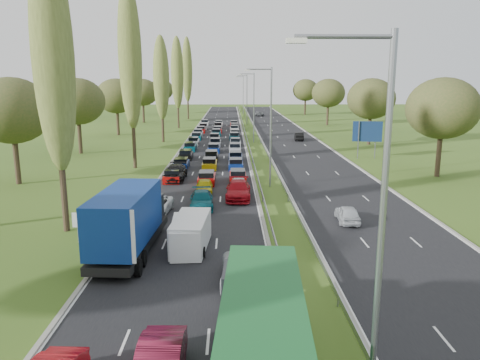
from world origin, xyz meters
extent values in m
plane|color=#35531A|center=(4.50, 80.00, 0.00)|extent=(260.00, 260.00, 0.00)
cube|color=black|center=(-2.25, 82.50, 0.00)|extent=(10.50, 215.00, 0.04)
cube|color=black|center=(11.25, 82.50, 0.00)|extent=(10.50, 215.00, 0.04)
cube|color=gray|center=(3.35, 82.50, 0.55)|extent=(0.06, 215.00, 0.32)
cube|color=gray|center=(5.65, 82.50, 0.55)|extent=(0.06, 215.00, 0.32)
cylinder|color=gray|center=(4.50, 8.00, 6.00)|extent=(0.18, 0.18, 12.00)
cylinder|color=gray|center=(4.50, 43.00, 6.00)|extent=(0.18, 0.18, 12.00)
cylinder|color=gray|center=(4.50, 78.00, 6.00)|extent=(0.18, 0.18, 12.00)
cylinder|color=gray|center=(4.50, 113.00, 6.00)|extent=(0.18, 0.18, 12.00)
cylinder|color=gray|center=(4.50, 148.00, 6.00)|extent=(0.18, 0.18, 12.00)
cylinder|color=#2D2116|center=(-11.50, 29.00, 3.60)|extent=(0.44, 0.44, 7.20)
ellipsoid|color=#58622A|center=(-11.50, 29.00, 12.40)|extent=(2.80, 2.80, 16.00)
cylinder|color=#2D2116|center=(-11.50, 54.00, 3.96)|extent=(0.44, 0.44, 7.92)
ellipsoid|color=#58622A|center=(-11.50, 54.00, 13.64)|extent=(2.80, 2.80, 17.60)
cylinder|color=#2D2116|center=(-11.50, 79.00, 3.24)|extent=(0.44, 0.44, 6.48)
ellipsoid|color=#58622A|center=(-11.50, 79.00, 11.16)|extent=(2.80, 2.80, 14.40)
cylinder|color=#2D2116|center=(-11.50, 104.00, 3.60)|extent=(0.44, 0.44, 7.20)
ellipsoid|color=#58622A|center=(-11.50, 104.00, 12.40)|extent=(2.80, 2.80, 16.00)
cylinder|color=#2D2116|center=(-11.50, 129.00, 3.96)|extent=(0.44, 0.44, 7.92)
ellipsoid|color=#58622A|center=(-11.50, 129.00, 13.64)|extent=(2.80, 2.80, 17.60)
cylinder|color=#2D2116|center=(-22.00, 45.00, 2.42)|extent=(0.56, 0.56, 4.84)
ellipsoid|color=#38471E|center=(-22.00, 45.00, 7.70)|extent=(8.00, 8.00, 6.80)
cylinder|color=#2D2116|center=(-22.00, 66.00, 2.42)|extent=(0.56, 0.56, 4.84)
ellipsoid|color=#38471E|center=(-22.00, 66.00, 7.70)|extent=(8.00, 8.00, 6.80)
cylinder|color=#2D2116|center=(-22.00, 90.00, 2.42)|extent=(0.56, 0.56, 4.84)
ellipsoid|color=#38471E|center=(-22.00, 90.00, 7.70)|extent=(8.00, 8.00, 6.80)
cylinder|color=#2D2116|center=(-22.00, 118.00, 2.42)|extent=(0.56, 0.56, 4.84)
ellipsoid|color=#38471E|center=(-22.00, 118.00, 7.70)|extent=(8.00, 8.00, 6.80)
cylinder|color=#2D2116|center=(-22.00, 150.00, 2.42)|extent=(0.56, 0.56, 4.84)
ellipsoid|color=#38471E|center=(-22.00, 150.00, 7.70)|extent=(8.00, 8.00, 6.80)
cylinder|color=#2D2116|center=(24.00, 48.00, 2.42)|extent=(0.56, 0.56, 4.84)
ellipsoid|color=#38471E|center=(24.00, 48.00, 7.70)|extent=(8.00, 8.00, 6.80)
cylinder|color=#2D2116|center=(24.00, 75.00, 2.42)|extent=(0.56, 0.56, 4.84)
ellipsoid|color=#38471E|center=(24.00, 75.00, 7.70)|extent=(8.00, 8.00, 6.80)
cylinder|color=#2D2116|center=(24.00, 110.00, 2.42)|extent=(0.56, 0.56, 4.84)
ellipsoid|color=#38471E|center=(24.00, 110.00, 7.70)|extent=(8.00, 8.00, 6.80)
cylinder|color=#2D2116|center=(24.00, 145.00, 2.42)|extent=(0.56, 0.56, 4.84)
ellipsoid|color=#38471E|center=(24.00, 145.00, 7.70)|extent=(8.00, 8.00, 6.80)
cube|color=#A50C0A|center=(-5.80, 46.02, 0.44)|extent=(1.75, 4.00, 0.80)
cube|color=navy|center=(-5.67, 53.33, 0.44)|extent=(1.75, 4.00, 0.80)
cube|color=black|center=(-5.75, 60.41, 0.44)|extent=(1.75, 4.00, 0.80)
cube|color=#053F4C|center=(-5.83, 68.35, 0.44)|extent=(1.75, 4.00, 0.80)
cube|color=silver|center=(-5.82, 74.94, 0.44)|extent=(1.75, 4.00, 0.80)
cube|color=#053F4C|center=(-5.84, 82.24, 0.44)|extent=(1.75, 4.00, 0.80)
cube|color=#B2B7BC|center=(-5.91, 88.13, 0.44)|extent=(1.75, 4.00, 0.80)
cube|color=#A50C0A|center=(-5.75, 93.85, 0.44)|extent=(1.75, 4.00, 0.80)
cube|color=#B2B7BC|center=(-5.61, 100.68, 0.44)|extent=(1.75, 4.00, 0.80)
cube|color=silver|center=(-5.83, 110.41, 0.44)|extent=(1.75, 4.00, 0.80)
cube|color=#A50C0A|center=(-2.08, 44.69, 0.44)|extent=(1.75, 4.00, 0.80)
cube|color=#BF990C|center=(-2.15, 53.33, 0.44)|extent=(1.75, 4.00, 0.80)
cube|color=black|center=(-2.18, 59.61, 0.44)|extent=(1.75, 4.00, 0.80)
cube|color=navy|center=(-2.11, 66.75, 0.44)|extent=(1.75, 4.00, 0.80)
cube|color=slate|center=(-2.07, 73.49, 0.44)|extent=(1.75, 4.00, 0.80)
cube|color=slate|center=(-2.43, 80.50, 0.44)|extent=(1.75, 4.00, 0.80)
cube|color=#053F4C|center=(-2.37, 88.45, 0.44)|extent=(1.75, 4.00, 0.80)
cube|color=#A50C0A|center=(-2.25, 93.67, 0.44)|extent=(1.75, 4.00, 0.80)
cube|color=silver|center=(-2.38, 102.53, 0.44)|extent=(1.75, 4.00, 0.80)
cube|color=silver|center=(-2.36, 108.20, 0.44)|extent=(1.75, 4.00, 0.80)
cube|color=#A50C0A|center=(1.22, 45.57, 0.44)|extent=(1.75, 4.00, 0.80)
cube|color=navy|center=(1.08, 52.97, 0.44)|extent=(1.75, 4.00, 0.80)
cube|color=navy|center=(1.11, 58.67, 0.44)|extent=(1.75, 4.00, 0.80)
cube|color=#B2B7BC|center=(1.10, 67.05, 0.44)|extent=(1.75, 4.00, 0.80)
cube|color=#B2B7BC|center=(1.23, 73.75, 0.44)|extent=(1.75, 4.00, 0.80)
cube|color=#053F4C|center=(1.11, 82.24, 0.44)|extent=(1.75, 4.00, 0.80)
cube|color=black|center=(1.34, 86.94, 0.44)|extent=(1.75, 4.00, 0.80)
cube|color=silver|center=(1.23, 95.98, 0.44)|extent=(1.75, 4.00, 0.80)
cube|color=#B2B7BC|center=(1.30, 100.95, 0.44)|extent=(1.75, 4.00, 0.80)
cube|color=#A50C0A|center=(1.23, 107.57, 0.44)|extent=(1.75, 4.00, 0.80)
imported|color=silver|center=(-5.72, 33.06, 0.72)|extent=(2.72, 5.20, 1.40)
imported|color=black|center=(-5.62, 46.62, 0.83)|extent=(2.35, 5.59, 1.61)
imported|color=#054651|center=(-2.04, 35.02, 0.72)|extent=(2.26, 4.94, 1.40)
imported|color=#B2A70B|center=(-2.09, 40.39, 0.69)|extent=(1.73, 3.98, 1.34)
imported|color=black|center=(1.06, 13.55, 0.82)|extent=(1.81, 4.89, 1.60)
imported|color=#A2A7AB|center=(1.10, 19.70, 0.72)|extent=(2.43, 5.06, 1.39)
imported|color=#9D0912|center=(1.16, 38.22, 0.82)|extent=(2.43, 5.59, 1.60)
imported|color=silver|center=(1.33, 40.94, 0.69)|extent=(1.86, 4.04, 1.34)
imported|color=#B4B9BF|center=(9.47, 30.69, 0.68)|extent=(1.79, 3.95, 1.32)
imported|color=black|center=(12.90, 80.89, 0.75)|extent=(1.87, 4.52, 1.45)
imported|color=gray|center=(9.28, 140.06, 0.69)|extent=(2.58, 4.96, 1.34)
cube|color=black|center=(-5.89, 24.59, 0.72)|extent=(2.68, 10.05, 0.50)
cube|color=navy|center=(-5.89, 23.36, 2.74)|extent=(2.79, 7.59, 3.04)
cube|color=silver|center=(-5.89, 19.59, 2.74)|extent=(2.72, 0.06, 2.94)
cube|color=black|center=(-5.89, 28.38, 1.57)|extent=(2.72, 2.46, 2.20)
cylinder|color=black|center=(-5.89, 28.41, 0.52)|extent=(2.34, 1.00, 1.00)
cylinder|color=black|center=(-5.89, 20.76, 0.52)|extent=(2.34, 1.00, 1.00)
cube|color=black|center=(1.40, 15.36, 1.57)|extent=(2.53, 2.28, 2.20)
cylinder|color=black|center=(1.40, 15.29, 0.52)|extent=(2.18, 1.00, 1.00)
cube|color=white|center=(-2.12, 25.11, 1.09)|extent=(2.03, 5.08, 2.03)
cube|color=black|center=(-2.12, 27.35, 0.98)|extent=(1.98, 0.81, 1.62)
cylinder|color=black|center=(-2.98, 26.74, 0.37)|extent=(0.25, 0.69, 0.69)
cylinder|color=black|center=(-1.25, 23.49, 0.37)|extent=(0.25, 0.69, 0.69)
cube|color=white|center=(-2.37, 24.77, 1.00)|extent=(1.86, 4.65, 1.86)
cube|color=black|center=(-2.37, 26.82, 0.90)|extent=(1.81, 0.74, 1.49)
cylinder|color=black|center=(-3.16, 26.26, 0.34)|extent=(0.23, 0.63, 0.63)
cylinder|color=black|center=(-1.58, 23.29, 0.34)|extent=(0.23, 0.63, 0.63)
cylinder|color=gray|center=(-9.80, 26.45, 1.05)|extent=(0.16, 0.16, 2.10)
cylinder|color=gray|center=(-9.00, 26.45, 1.05)|extent=(0.16, 0.16, 2.10)
cube|color=silver|center=(-9.40, 26.45, 1.60)|extent=(1.50, 0.19, 1.00)
cylinder|color=gray|center=(18.20, 60.42, 2.60)|extent=(0.16, 0.16, 5.20)
cylinder|color=gray|center=(20.60, 60.42, 2.60)|extent=(0.16, 0.16, 5.20)
cube|color=navy|center=(19.40, 60.42, 3.80)|extent=(3.96, 0.77, 2.80)
camera|label=1|loc=(0.50, -3.80, 10.76)|focal=35.00mm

